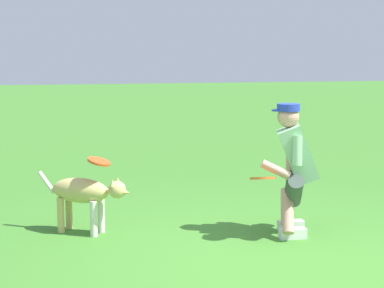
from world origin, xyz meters
TOP-DOWN VIEW (x-y plane):
  - ground_plane at (0.00, 0.00)m, footprint 60.00×60.00m
  - person at (-0.43, -0.81)m, footprint 0.67×0.66m
  - dog at (1.56, -1.30)m, footprint 0.90×0.64m
  - frisbee_flying at (1.42, -1.22)m, footprint 0.30×0.31m
  - frisbee_held at (-0.07, -0.68)m, footprint 0.26×0.25m

SIDE VIEW (x-z plane):
  - ground_plane at x=0.00m, z-range 0.00..0.00m
  - dog at x=1.56m, z-range 0.11..0.70m
  - frisbee_held at x=-0.07m, z-range 0.57..0.65m
  - person at x=-0.43m, z-range 0.05..1.34m
  - frisbee_flying at x=1.42m, z-range 0.68..0.79m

